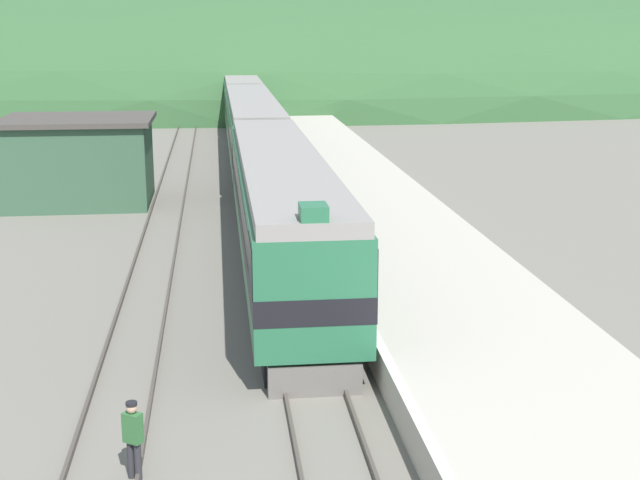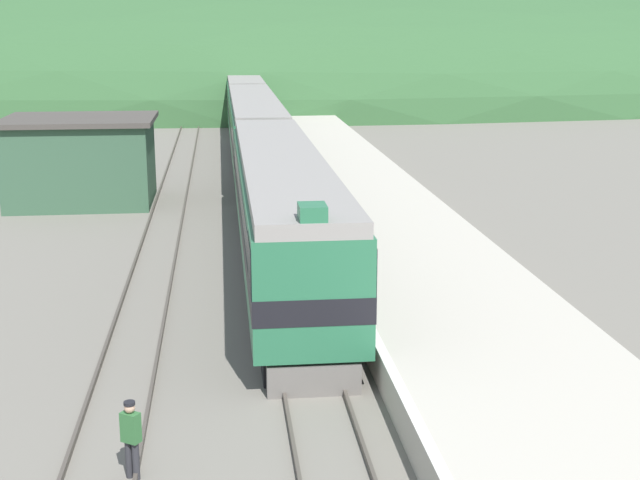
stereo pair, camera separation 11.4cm
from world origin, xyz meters
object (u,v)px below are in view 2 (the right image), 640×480
at_px(express_train_lead_car, 282,210).
at_px(carriage_fourth, 238,79).
at_px(carriage_second, 255,130).
at_px(carriage_third, 244,97).
at_px(track_worker, 131,436).

relative_size(express_train_lead_car, carriage_fourth, 0.95).
height_order(express_train_lead_car, carriage_second, express_train_lead_car).
distance_m(express_train_lead_car, carriage_second, 23.58).
bearing_deg(carriage_second, carriage_third, 90.00).
bearing_deg(carriage_second, carriage_fourth, 90.00).
xyz_separation_m(express_train_lead_car, carriage_second, (0.00, 23.58, -0.01)).
bearing_deg(track_worker, carriage_second, 84.07).
relative_size(carriage_fourth, track_worker, 14.32).
xyz_separation_m(carriage_third, track_worker, (-3.92, -61.58, -1.39)).
distance_m(carriage_second, carriage_fourth, 47.77).
bearing_deg(carriage_third, track_worker, -93.64).
bearing_deg(carriage_fourth, carriage_third, -90.00).
height_order(carriage_third, carriage_fourth, same).
xyz_separation_m(carriage_second, carriage_third, (0.00, 23.89, 0.00)).
distance_m(express_train_lead_car, carriage_third, 47.46).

